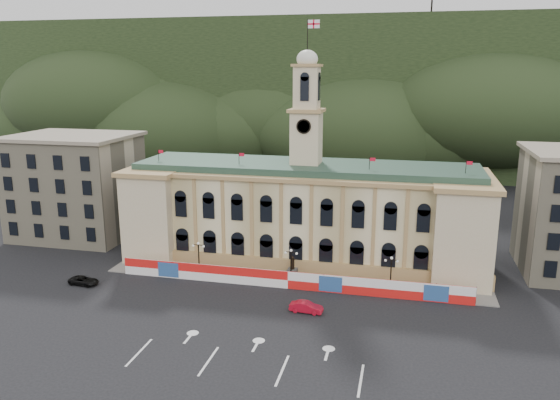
% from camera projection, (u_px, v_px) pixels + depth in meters
% --- Properties ---
extents(ground, '(260.00, 260.00, 0.00)m').
position_uv_depth(ground, '(260.00, 339.00, 62.36)').
color(ground, black).
rests_on(ground, ground).
extents(lane_markings, '(26.00, 10.00, 0.02)m').
position_uv_depth(lane_markings, '(248.00, 361.00, 57.63)').
color(lane_markings, white).
rests_on(lane_markings, ground).
extents(hill_ridge, '(230.00, 80.00, 64.00)m').
position_uv_depth(hill_ridge, '(360.00, 102.00, 173.19)').
color(hill_ridge, black).
rests_on(hill_ridge, ground).
extents(city_hall, '(56.20, 17.60, 37.10)m').
position_uv_depth(city_hall, '(305.00, 212.00, 86.65)').
color(city_hall, beige).
rests_on(city_hall, ground).
extents(side_building_left, '(21.00, 17.00, 18.60)m').
position_uv_depth(side_building_left, '(76.00, 186.00, 98.94)').
color(side_building_left, tan).
rests_on(side_building_left, ground).
extents(hoarding_fence, '(50.00, 0.44, 2.50)m').
position_uv_depth(hoarding_fence, '(288.00, 280.00, 76.31)').
color(hoarding_fence, red).
rests_on(hoarding_fence, ground).
extents(pavement, '(56.00, 5.50, 0.16)m').
position_uv_depth(pavement, '(292.00, 281.00, 79.14)').
color(pavement, slate).
rests_on(pavement, ground).
extents(statue, '(1.40, 1.40, 3.72)m').
position_uv_depth(statue, '(292.00, 273.00, 79.11)').
color(statue, '#595651').
rests_on(statue, ground).
extents(lamp_left, '(1.96, 0.44, 5.15)m').
position_uv_depth(lamp_left, '(199.00, 255.00, 80.82)').
color(lamp_left, black).
rests_on(lamp_left, ground).
extents(lamp_center, '(1.96, 0.44, 5.15)m').
position_uv_depth(lamp_center, '(291.00, 263.00, 77.72)').
color(lamp_center, black).
rests_on(lamp_center, ground).
extents(lamp_right, '(1.96, 0.44, 5.15)m').
position_uv_depth(lamp_right, '(391.00, 271.00, 74.63)').
color(lamp_right, black).
rests_on(lamp_right, ground).
extents(red_sedan, '(2.04, 4.42, 1.39)m').
position_uv_depth(red_sedan, '(306.00, 307.00, 68.94)').
color(red_sedan, '#B20C20').
rests_on(red_sedan, ground).
extents(black_suv, '(2.72, 4.68, 1.21)m').
position_uv_depth(black_suv, '(84.00, 281.00, 77.75)').
color(black_suv, black).
rests_on(black_suv, ground).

